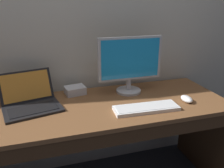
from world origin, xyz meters
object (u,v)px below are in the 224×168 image
object	(u,v)px
laptop_black	(31,102)
external_monitor	(130,63)
wired_keyboard	(146,108)
external_drive_box	(75,90)
computer_mouse	(187,99)

from	to	relation	value
laptop_black	external_monitor	size ratio (longest dim) A/B	0.86
wired_keyboard	external_drive_box	xyz separation A→B (m)	(-0.40, 0.40, 0.02)
computer_mouse	external_drive_box	size ratio (longest dim) A/B	0.76
external_monitor	computer_mouse	size ratio (longest dim) A/B	4.37
laptop_black	external_monitor	bearing A→B (deg)	5.09
laptop_black	external_drive_box	bearing A→B (deg)	26.14
laptop_black	wired_keyboard	size ratio (longest dim) A/B	0.96
computer_mouse	external_drive_box	bearing A→B (deg)	154.70
external_monitor	external_drive_box	xyz separation A→B (m)	(-0.40, 0.09, -0.20)
external_monitor	wired_keyboard	size ratio (longest dim) A/B	1.12
wired_keyboard	computer_mouse	size ratio (longest dim) A/B	3.89
external_monitor	computer_mouse	xyz separation A→B (m)	(0.32, -0.27, -0.21)
computer_mouse	external_drive_box	xyz separation A→B (m)	(-0.72, 0.36, 0.01)
computer_mouse	wired_keyboard	bearing A→B (deg)	-171.86
wired_keyboard	computer_mouse	bearing A→B (deg)	6.79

